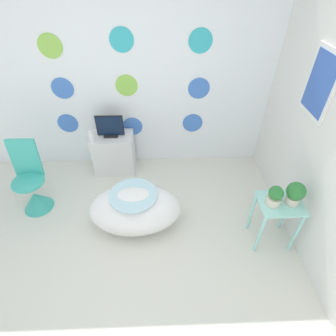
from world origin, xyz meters
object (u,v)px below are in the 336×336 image
Objects in this scene: tv at (110,127)px; potted_plant_left at (275,196)px; vase at (91,137)px; potted_plant_right at (295,193)px; bathtub at (135,209)px; chair at (33,190)px.

tv is 2.12m from potted_plant_left.
vase is 0.71× the size of potted_plant_right.
chair is at bearing 165.39° from bathtub.
vase is at bearing 40.29° from chair.
tv is 1.64× the size of potted_plant_left.
potted_plant_left is at bearing -36.62° from tv.
tv reaches higher than potted_plant_left.
bathtub is 1.63m from potted_plant_right.
chair is at bearing 168.35° from potted_plant_right.
chair reaches higher than vase.
chair is 1.19m from tv.
chair reaches higher than bathtub.
bathtub is 1.44m from potted_plant_left.
tv is (0.87, 0.69, 0.42)m from chair.
chair is 2.67m from potted_plant_left.
potted_plant_left reaches higher than vase.
chair is 0.93m from vase.
chair is (-1.22, 0.32, 0.02)m from bathtub.
vase is at bearing 152.09° from potted_plant_right.
potted_plant_left reaches higher than bathtub.
potted_plant_right reaches higher than potted_plant_left.
potted_plant_right is at bearing 2.60° from potted_plant_left.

